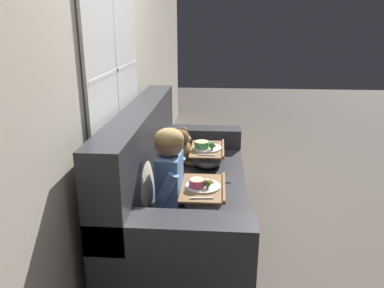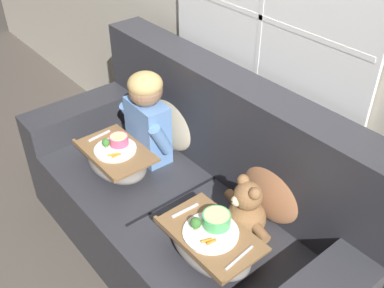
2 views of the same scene
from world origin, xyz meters
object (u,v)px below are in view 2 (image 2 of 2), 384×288
at_px(couch, 192,203).
at_px(child_figure, 147,113).
at_px(teddy_bear, 246,212).
at_px(throw_pillow_behind_teddy, 275,185).
at_px(lap_tray_teddy, 210,242).
at_px(lap_tray_child, 116,159).
at_px(throw_pillow_behind_child, 174,117).

bearing_deg(couch, child_figure, -179.81).
bearing_deg(teddy_bear, throw_pillow_behind_teddy, 89.68).
bearing_deg(teddy_bear, lap_tray_teddy, -90.08).
bearing_deg(lap_tray_teddy, couch, 150.80).
xyz_separation_m(throw_pillow_behind_teddy, lap_tray_child, (-0.78, -0.40, -0.11)).
xyz_separation_m(lap_tray_child, lap_tray_teddy, (0.78, 0.00, 0.00)).
xyz_separation_m(couch, child_figure, (-0.39, -0.00, 0.39)).
xyz_separation_m(couch, throw_pillow_behind_teddy, (0.39, 0.18, 0.29)).
xyz_separation_m(throw_pillow_behind_child, throw_pillow_behind_teddy, (0.78, 0.00, 0.00)).
distance_m(couch, child_figure, 0.55).
relative_size(teddy_bear, lap_tray_teddy, 0.74).
xyz_separation_m(throw_pillow_behind_child, teddy_bear, (0.78, -0.19, -0.06)).
relative_size(child_figure, teddy_bear, 1.58).
height_order(throw_pillow_behind_child, lap_tray_teddy, throw_pillow_behind_child).
bearing_deg(lap_tray_child, couch, 29.17).
bearing_deg(teddy_bear, throw_pillow_behind_child, 166.34).
bearing_deg(child_figure, teddy_bear, -0.24).
relative_size(couch, child_figure, 3.76).
relative_size(throw_pillow_behind_teddy, child_figure, 0.73).
bearing_deg(throw_pillow_behind_child, couch, -25.34).
height_order(throw_pillow_behind_child, child_figure, child_figure).
bearing_deg(couch, lap_tray_teddy, -29.20).
distance_m(throw_pillow_behind_child, lap_tray_child, 0.42).
height_order(throw_pillow_behind_teddy, lap_tray_child, throw_pillow_behind_teddy).
bearing_deg(throw_pillow_behind_teddy, lap_tray_teddy, -90.19).
bearing_deg(child_figure, lap_tray_teddy, -15.50).
xyz_separation_m(throw_pillow_behind_teddy, lap_tray_teddy, (-0.00, -0.40, -0.11)).
distance_m(couch, throw_pillow_behind_teddy, 0.52).
distance_m(throw_pillow_behind_teddy, lap_tray_teddy, 0.42).
distance_m(throw_pillow_behind_child, lap_tray_teddy, 0.88).
height_order(couch, lap_tray_teddy, couch).
distance_m(teddy_bear, lap_tray_teddy, 0.22).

